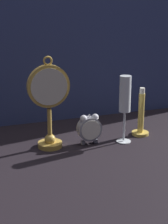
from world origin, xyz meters
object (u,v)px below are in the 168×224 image
Objects in this scene: alarm_clock_twin_bell at (89,128)px; brass_candlestick at (141,119)px; champagne_flute at (125,99)px; pocket_watch_on_stand at (49,103)px.

alarm_clock_twin_bell is 0.59× the size of brass_candlestick.
alarm_clock_twin_bell is at bearing -174.84° from brass_candlestick.
champagne_flute is 0.13m from brass_candlestick.
champagne_flute is 1.33× the size of brass_candlestick.
pocket_watch_on_stand is 2.94× the size of alarm_clock_twin_bell.
alarm_clock_twin_bell is (0.13, -0.02, -0.09)m from pocket_watch_on_stand.
champagne_flute reaches higher than brass_candlestick.
alarm_clock_twin_bell is at bearing 168.06° from champagne_flute.
pocket_watch_on_stand is 0.25m from champagne_flute.
pocket_watch_on_stand is 0.16m from alarm_clock_twin_bell.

